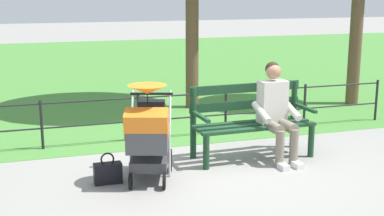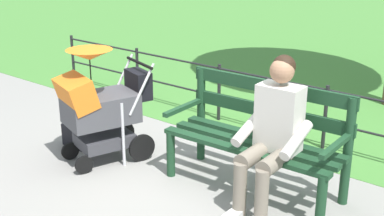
{
  "view_description": "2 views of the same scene",
  "coord_description": "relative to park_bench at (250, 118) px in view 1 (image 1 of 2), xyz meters",
  "views": [
    {
      "loc": [
        2.23,
        6.14,
        2.2
      ],
      "look_at": [
        0.31,
        0.14,
        0.78
      ],
      "focal_mm": 49.44,
      "sensor_mm": 36.0,
      "label": 1
    },
    {
      "loc": [
        -2.78,
        3.54,
        2.23
      ],
      "look_at": [
        0.06,
        0.03,
        0.65
      ],
      "focal_mm": 48.37,
      "sensor_mm": 36.0,
      "label": 2
    }
  ],
  "objects": [
    {
      "name": "grass_lawn",
      "position": [
        0.59,
        -8.68,
        -0.52
      ],
      "size": [
        40.0,
        16.0,
        0.01
      ],
      "primitive_type": "cube",
      "color": "#478438",
      "rests_on": "ground"
    },
    {
      "name": "handbag",
      "position": [
        1.98,
        0.46,
        -0.4
      ],
      "size": [
        0.32,
        0.14,
        0.37
      ],
      "color": "black",
      "rests_on": "ground"
    },
    {
      "name": "ground_plane",
      "position": [
        0.59,
        0.12,
        -0.53
      ],
      "size": [
        60.0,
        60.0,
        0.0
      ],
      "primitive_type": "plane",
      "color": "gray"
    },
    {
      "name": "person_on_bench",
      "position": [
        -0.26,
        0.22,
        0.15
      ],
      "size": [
        0.54,
        0.74,
        1.28
      ],
      "color": "slate",
      "rests_on": "ground"
    },
    {
      "name": "park_fence",
      "position": [
        0.59,
        -1.15,
        -0.11
      ],
      "size": [
        6.9,
        0.04,
        0.7
      ],
      "color": "black",
      "rests_on": "ground"
    },
    {
      "name": "park_bench",
      "position": [
        0.0,
        0.0,
        0.0
      ],
      "size": [
        1.62,
        0.65,
        0.96
      ],
      "color": "#193D23",
      "rests_on": "ground"
    },
    {
      "name": "stroller",
      "position": [
        1.5,
        0.51,
        0.07
      ],
      "size": [
        0.74,
        0.99,
        1.15
      ],
      "color": "black",
      "rests_on": "ground"
    }
  ]
}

